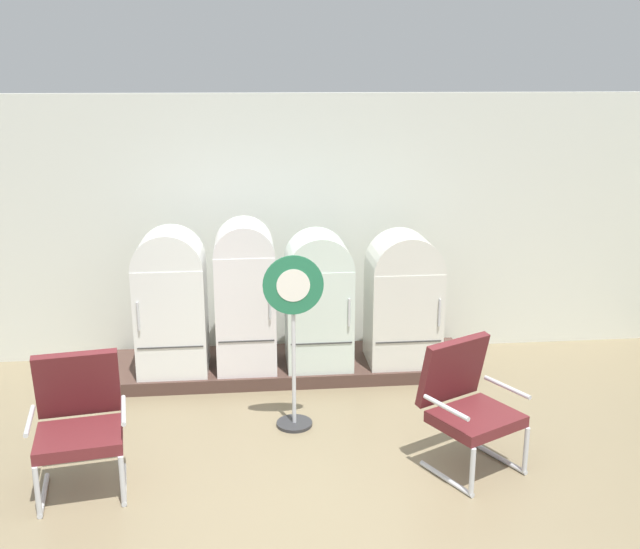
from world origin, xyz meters
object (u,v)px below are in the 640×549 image
at_px(armchair_right, 467,400).
at_px(refrigerator_1, 245,291).
at_px(refrigerator_3, 403,296).
at_px(refrigerator_0, 171,298).
at_px(sign_stand, 294,339).
at_px(armchair_left, 79,418).
at_px(refrigerator_2, 318,296).

bearing_deg(armchair_right, refrigerator_1, 131.90).
height_order(refrigerator_3, armchair_right, refrigerator_3).
relative_size(refrigerator_0, armchair_right, 1.40).
bearing_deg(armchair_right, sign_stand, 148.74).
bearing_deg(armchair_left, armchair_right, -0.04).
bearing_deg(refrigerator_0, refrigerator_1, 1.52).
height_order(refrigerator_3, sign_stand, sign_stand).
bearing_deg(sign_stand, refrigerator_3, 42.57).
bearing_deg(refrigerator_2, refrigerator_3, -0.65).
xyz_separation_m(refrigerator_1, refrigerator_3, (1.60, -0.02, -0.09)).
relative_size(refrigerator_1, refrigerator_2, 1.09).
relative_size(refrigerator_2, refrigerator_3, 1.01).
bearing_deg(refrigerator_1, refrigerator_0, -178.48).
distance_m(refrigerator_2, armchair_left, 2.76).
relative_size(refrigerator_0, refrigerator_1, 0.96).
height_order(refrigerator_1, sign_stand, refrigerator_1).
height_order(refrigerator_1, refrigerator_2, refrigerator_1).
bearing_deg(refrigerator_0, refrigerator_2, 0.28).
bearing_deg(refrigerator_2, sign_stand, -106.35).
bearing_deg(sign_stand, refrigerator_1, 110.08).
bearing_deg(refrigerator_3, refrigerator_0, 179.94).
height_order(refrigerator_2, refrigerator_3, refrigerator_2).
bearing_deg(refrigerator_1, refrigerator_3, -0.79).
xyz_separation_m(armchair_left, sign_stand, (1.66, 0.79, 0.27)).
xyz_separation_m(refrigerator_2, armchair_right, (0.98, -1.90, -0.30)).
height_order(refrigerator_2, sign_stand, sign_stand).
bearing_deg(armchair_left, refrigerator_1, 56.75).
bearing_deg(armchair_right, refrigerator_0, 142.27).
distance_m(refrigerator_3, armchair_left, 3.43).
bearing_deg(sign_stand, refrigerator_2, 73.65).
height_order(refrigerator_1, armchair_left, refrigerator_1).
relative_size(refrigerator_3, armchair_right, 1.32).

